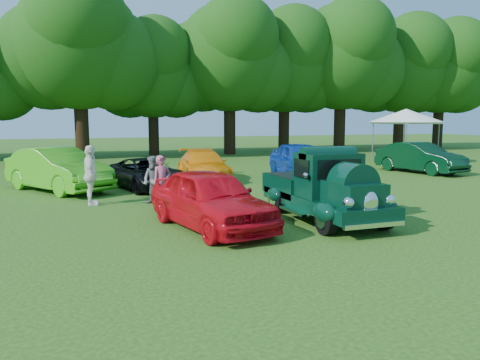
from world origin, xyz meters
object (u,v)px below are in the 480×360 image
object	(u,v)px
back_car_black	(147,174)
back_car_green	(420,158)
red_convertible	(211,199)
spectator_grey	(154,180)
back_car_blue	(301,160)
spectator_pink	(162,182)
canopy_tent	(406,116)
hero_pickup	(323,191)
back_car_orange	(204,166)
spectator_white	(91,175)
back_car_lime	(58,170)

from	to	relation	value
back_car_black	back_car_green	bearing A→B (deg)	-10.71
red_convertible	spectator_grey	xyz separation A→B (m)	(-0.80, 3.76, 0.03)
red_convertible	back_car_blue	world-z (taller)	back_car_blue
spectator_pink	canopy_tent	size ratio (longest dim) A/B	0.33
back_car_green	spectator_pink	bearing A→B (deg)	-170.10
back_car_blue	spectator_grey	distance (m)	8.54
hero_pickup	back_car_blue	distance (m)	8.74
back_car_black	red_convertible	bearing A→B (deg)	-100.69
spectator_pink	back_car_orange	bearing A→B (deg)	45.89
red_convertible	back_car_green	bearing A→B (deg)	19.15
hero_pickup	back_car_green	xyz separation A→B (m)	(10.37, 8.28, -0.02)
hero_pickup	canopy_tent	xyz separation A→B (m)	(13.28, 13.05, 2.13)
red_convertible	spectator_white	xyz separation A→B (m)	(-2.70, 4.32, 0.21)
spectator_pink	spectator_grey	world-z (taller)	spectator_pink
back_car_orange	canopy_tent	xyz separation A→B (m)	(14.19, 4.03, 2.25)
spectator_white	back_car_orange	bearing A→B (deg)	-47.14
canopy_tent	back_car_orange	bearing A→B (deg)	-164.13
back_car_orange	spectator_grey	xyz separation A→B (m)	(-3.08, -5.21, 0.11)
hero_pickup	spectator_pink	distance (m)	4.91
back_car_black	spectator_pink	bearing A→B (deg)	-107.01
red_convertible	back_car_orange	distance (m)	9.26
spectator_grey	canopy_tent	world-z (taller)	canopy_tent
back_car_black	canopy_tent	bearing A→B (deg)	4.06
spectator_pink	spectator_grey	bearing A→B (deg)	81.08
back_car_black	back_car_blue	size ratio (longest dim) A/B	0.87
back_car_black	spectator_pink	world-z (taller)	spectator_pink
back_car_lime	back_car_green	size ratio (longest dim) A/B	1.07
spectator_grey	back_car_lime	bearing A→B (deg)	177.12
back_car_orange	canopy_tent	distance (m)	14.92
spectator_grey	back_car_black	bearing A→B (deg)	136.18
back_car_lime	red_convertible	bearing A→B (deg)	-96.38
back_car_green	spectator_white	world-z (taller)	spectator_white
red_convertible	back_car_blue	distance (m)	10.38
back_car_black	canopy_tent	xyz separation A→B (m)	(16.96, 5.72, 2.32)
red_convertible	spectator_pink	xyz separation A→B (m)	(-0.68, 2.97, 0.07)
back_car_green	spectator_pink	world-z (taller)	spectator_pink
hero_pickup	red_convertible	xyz separation A→B (m)	(-3.19, 0.05, -0.05)
red_convertible	spectator_grey	bearing A→B (deg)	89.91
hero_pickup	spectator_pink	bearing A→B (deg)	142.03
hero_pickup	back_car_green	size ratio (longest dim) A/B	1.00
back_car_blue	back_car_green	size ratio (longest dim) A/B	1.06
back_car_blue	canopy_tent	distance (m)	11.24
back_car_black	spectator_grey	size ratio (longest dim) A/B	2.76
hero_pickup	back_car_green	world-z (taller)	hero_pickup
hero_pickup	back_car_orange	distance (m)	9.07
spectator_grey	spectator_white	distance (m)	1.99
back_car_green	spectator_grey	size ratio (longest dim) A/B	3.00
red_convertible	canopy_tent	world-z (taller)	canopy_tent
back_car_green	spectator_grey	distance (m)	15.04
spectator_grey	canopy_tent	size ratio (longest dim) A/B	0.31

